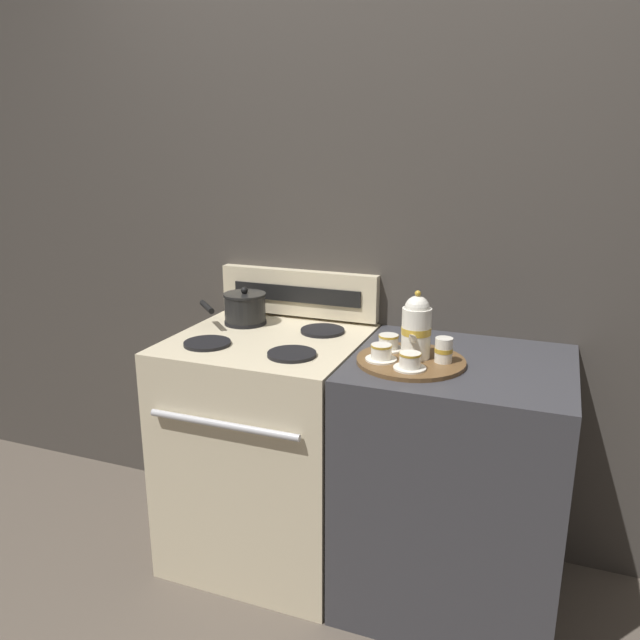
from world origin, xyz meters
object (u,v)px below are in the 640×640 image
object	(u,v)px
serving_tray	(411,361)
creamer_jug	(444,350)
stove	(269,447)
teapot	(416,327)
teacup_right	(410,361)
saucepan	(244,307)
teacup_left	(381,352)
teacup_front	(388,342)

from	to	relation	value
serving_tray	creamer_jug	xyz separation A→B (m)	(0.10, 0.01, 0.05)
stove	creamer_jug	bearing A→B (deg)	-5.43
stove	serving_tray	world-z (taller)	serving_tray
teapot	teacup_right	xyz separation A→B (m)	(0.01, -0.11, -0.08)
saucepan	serving_tray	bearing A→B (deg)	-16.68
stove	teacup_left	bearing A→B (deg)	-14.12
stove	teacup_left	xyz separation A→B (m)	(0.47, -0.12, 0.48)
serving_tray	stove	bearing A→B (deg)	172.55
teacup_left	creamer_jug	xyz separation A→B (m)	(0.19, 0.05, 0.01)
stove	teacup_right	size ratio (longest dim) A/B	8.76
saucepan	serving_tray	size ratio (longest dim) A/B	0.70
teapot	teacup_right	distance (m)	0.14
serving_tray	teacup_left	distance (m)	0.10
teacup_left	teapot	bearing A→B (deg)	34.09
serving_tray	teacup_right	size ratio (longest dim) A/B	3.45
saucepan	creamer_jug	size ratio (longest dim) A/B	3.10
teapot	teacup_right	size ratio (longest dim) A/B	2.19
creamer_jug	teacup_front	bearing A→B (deg)	163.90
teapot	creamer_jug	distance (m)	0.11
serving_tray	saucepan	bearing A→B (deg)	163.32
saucepan	teacup_front	distance (m)	0.64
stove	teapot	bearing A→B (deg)	-5.27
saucepan	teacup_front	bearing A→B (deg)	-13.39
creamer_jug	serving_tray	bearing A→B (deg)	-174.41
creamer_jug	teapot	bearing A→B (deg)	173.59
serving_tray	teacup_left	bearing A→B (deg)	-152.98
serving_tray	teacup_left	size ratio (longest dim) A/B	3.45
teacup_left	creamer_jug	distance (m)	0.20
teacup_right	teapot	bearing A→B (deg)	94.40
teacup_left	teacup_front	distance (m)	0.11
saucepan	teacup_front	size ratio (longest dim) A/B	2.42
creamer_jug	stove	bearing A→B (deg)	174.57
teacup_left	teacup_right	bearing A→B (deg)	-24.04
stove	teacup_left	size ratio (longest dim) A/B	8.76
teacup_front	creamer_jug	distance (m)	0.20
teapot	teacup_front	size ratio (longest dim) A/B	2.19
teapot	creamer_jug	bearing A→B (deg)	-6.41
teapot	teacup_right	world-z (taller)	teapot
teapot	creamer_jug	xyz separation A→B (m)	(0.09, -0.01, -0.06)
teacup_left	creamer_jug	bearing A→B (deg)	16.08
serving_tray	teacup_front	distance (m)	0.12
stove	saucepan	distance (m)	0.56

